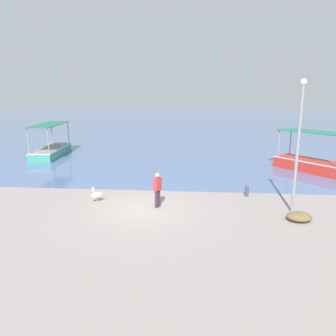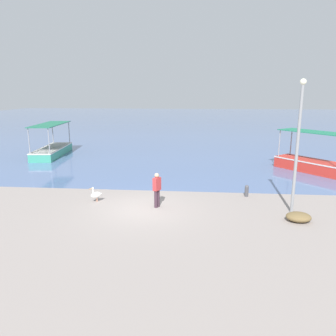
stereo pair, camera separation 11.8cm
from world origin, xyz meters
name	(u,v)px [view 2 (the right image)]	position (x,y,z in m)	size (l,w,h in m)	color
ground	(143,209)	(0.00, 0.00, 0.00)	(120.00, 120.00, 0.00)	gray
harbor_water	(184,121)	(0.00, 48.00, 0.00)	(110.00, 90.00, 0.00)	#546D9F
fishing_boat_far_right	(311,163)	(10.46, 8.60, 0.57)	(4.51, 4.86, 2.78)	red
fishing_boat_center	(52,150)	(-10.06, 12.49, 0.54)	(2.47, 6.24, 2.75)	teal
pelican	(96,195)	(-2.56, 0.85, 0.38)	(0.66, 0.64, 0.80)	#E0997A
lamp_post	(298,140)	(6.91, 0.23, 3.36)	(0.28, 0.28, 5.99)	gray
mooring_bollard	(247,190)	(5.16, 2.42, 0.34)	(0.21, 0.21, 0.63)	#47474C
fisherman_standing	(157,189)	(0.61, 0.36, 0.91)	(0.39, 0.46, 1.69)	#412B38
net_pile	(299,217)	(6.90, -0.88, 0.20)	(1.06, 0.90, 0.39)	brown
glass_bottle	(93,194)	(-3.04, 1.82, 0.11)	(0.07, 0.07, 0.27)	#3F7F4C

